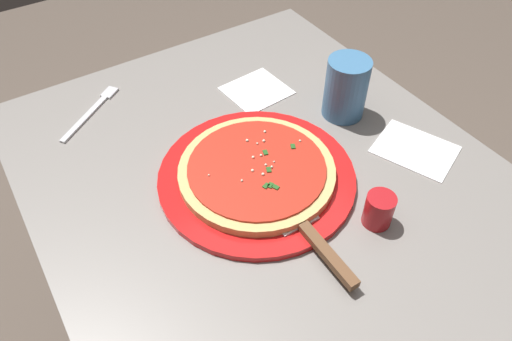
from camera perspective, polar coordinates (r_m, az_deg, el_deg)
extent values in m
cube|color=black|center=(1.51, 2.77, 3.97)|extent=(0.06, 0.06, 0.71)
cube|color=black|center=(1.35, -20.85, -6.51)|extent=(0.06, 0.06, 0.71)
cube|color=gray|center=(0.88, 1.22, -1.10)|extent=(0.96, 0.80, 0.03)
cylinder|color=red|center=(0.85, 0.00, -0.63)|extent=(0.35, 0.35, 0.01)
cylinder|color=#DBB26B|center=(0.84, 0.00, 0.03)|extent=(0.28, 0.28, 0.02)
cylinder|color=red|center=(0.84, 0.00, 0.50)|extent=(0.24, 0.24, 0.00)
sphere|color=#EFEACC|center=(0.81, -1.71, -1.22)|extent=(0.00, 0.00, 0.00)
sphere|color=#EFEACC|center=(0.83, 1.63, 0.31)|extent=(0.00, 0.00, 0.00)
sphere|color=#EFEACC|center=(0.82, -0.42, 0.00)|extent=(0.01, 0.01, 0.01)
sphere|color=#EFEACC|center=(0.83, 1.17, 0.68)|extent=(0.00, 0.00, 0.00)
sphere|color=#EFEACC|center=(0.84, 2.17, 1.05)|extent=(0.00, 0.00, 0.00)
sphere|color=#EFEACC|center=(0.88, -1.22, 3.55)|extent=(0.01, 0.01, 0.01)
sphere|color=#EFEACC|center=(0.85, -0.35, 1.60)|extent=(0.01, 0.01, 0.01)
sphere|color=#EFEACC|center=(0.82, -5.67, -0.54)|extent=(0.00, 0.00, 0.00)
sphere|color=#EFEACC|center=(0.85, 0.69, 1.88)|extent=(0.00, 0.00, 0.00)
sphere|color=#EFEACC|center=(0.87, 0.15, 3.26)|extent=(0.00, 0.00, 0.00)
sphere|color=#EFEACC|center=(0.88, 5.29, 3.57)|extent=(0.00, 0.00, 0.00)
sphere|color=#EFEACC|center=(0.90, 1.06, 4.68)|extent=(0.01, 0.01, 0.01)
sphere|color=#EFEACC|center=(0.88, 0.93, 3.57)|extent=(0.01, 0.01, 0.01)
sphere|color=#EFEACC|center=(0.82, 0.83, -0.44)|extent=(0.01, 0.01, 0.01)
cube|color=#23561E|center=(0.87, 4.45, 2.91)|extent=(0.01, 0.01, 0.00)
cube|color=#23561E|center=(0.80, 2.34, -1.99)|extent=(0.01, 0.01, 0.00)
cube|color=#23561E|center=(0.83, 1.54, 0.10)|extent=(0.01, 0.01, 0.00)
cube|color=#23561E|center=(0.86, 1.13, 2.18)|extent=(0.01, 0.01, 0.00)
cube|color=#23561E|center=(0.80, 1.22, -1.83)|extent=(0.01, 0.01, 0.00)
cube|color=#23561E|center=(0.80, 1.73, -1.78)|extent=(0.01, 0.01, 0.00)
cube|color=silver|center=(0.80, 3.70, -4.60)|extent=(0.09, 0.07, 0.00)
cube|color=brown|center=(0.74, 8.58, -9.91)|extent=(0.13, 0.02, 0.01)
cylinder|color=teal|center=(0.97, 10.72, 9.67)|extent=(0.08, 0.08, 0.12)
cylinder|color=#B2191E|center=(0.80, 14.49, -4.59)|extent=(0.05, 0.05, 0.06)
cube|color=white|center=(0.96, 18.51, 2.41)|extent=(0.18, 0.16, 0.00)
cube|color=white|center=(1.05, 0.06, 9.56)|extent=(0.13, 0.13, 0.00)
cube|color=silver|center=(1.04, -19.85, 5.86)|extent=(0.10, 0.13, 0.00)
cube|color=silver|center=(1.09, -17.14, 8.91)|extent=(0.04, 0.04, 0.00)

